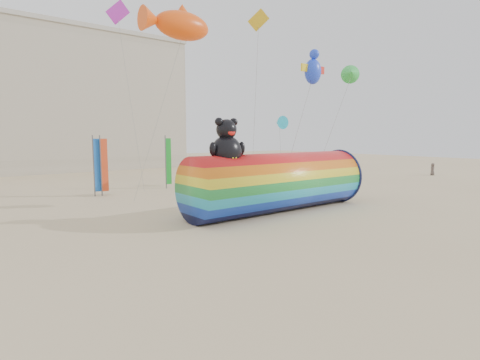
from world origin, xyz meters
TOP-DOWN VIEW (x-y plane):
  - ground at (0.00, 0.00)m, footprint 160.00×160.00m
  - windsock_assembly at (3.89, 1.66)m, footprint 13.69×4.17m
  - kite_handler at (6.31, 2.58)m, footprint 0.73×0.69m
  - fabric_bundle at (6.57, 1.64)m, footprint 2.62×1.35m
  - festival_banners at (-1.32, 15.90)m, footprint 7.68×0.97m
  - flying_kites at (3.83, 6.61)m, footprint 28.18×13.24m

SIDE VIEW (x-z plane):
  - ground at x=0.00m, z-range 0.00..0.00m
  - fabric_bundle at x=6.57m, z-range -0.03..0.37m
  - kite_handler at x=6.31m, z-range 0.00..1.67m
  - windsock_assembly at x=3.89m, z-range -1.06..5.25m
  - festival_banners at x=-1.32m, z-range 0.04..5.24m
  - flying_kites at x=3.83m, z-range 6.76..16.43m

